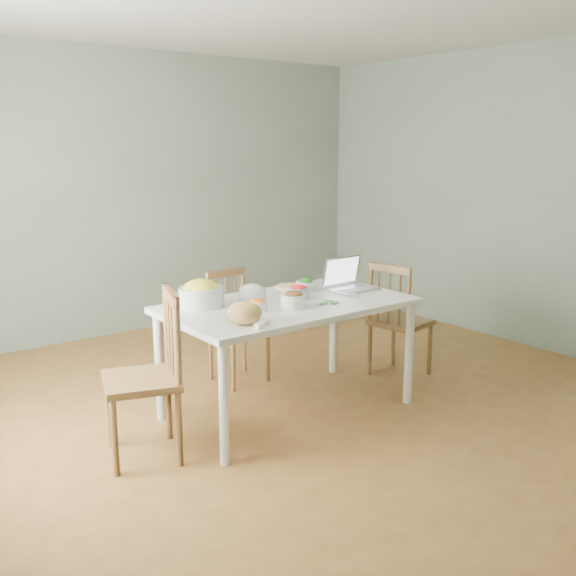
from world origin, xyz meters
TOP-DOWN VIEW (x-y plane):
  - floor at (0.00, 0.00)m, footprint 5.00×5.00m
  - ceiling at (0.00, 0.00)m, footprint 5.00×5.00m
  - wall_back at (0.00, 2.50)m, footprint 5.00×0.00m
  - wall_right at (2.50, 0.00)m, footprint 0.00×5.00m
  - dining_table at (-0.19, -0.04)m, footprint 1.66×0.94m
  - chair_far at (-0.14, 0.66)m, footprint 0.40×0.38m
  - chair_left at (-1.29, -0.07)m, footprint 0.54×0.55m
  - chair_right at (0.97, -0.00)m, footprint 0.45×0.47m
  - bread_boule at (-0.72, -0.31)m, footprint 0.26×0.26m
  - butter_stick at (-0.69, -0.44)m, footprint 0.12×0.08m
  - bowl_squash at (-0.71, 0.23)m, footprint 0.36×0.36m
  - bowl_carrot at (-0.48, -0.10)m, footprint 0.16×0.16m
  - bowl_onion at (-0.32, 0.20)m, footprint 0.23×0.23m
  - bowl_mushroom at (-0.25, -0.18)m, footprint 0.20×0.20m
  - bowl_redpep at (-0.06, 0.02)m, footprint 0.16×0.16m
  - bowl_broccoli at (0.14, 0.18)m, footprint 0.17×0.17m
  - flatbread at (0.09, 0.31)m, footprint 0.24×0.24m
  - basil_bunch at (0.00, -0.22)m, footprint 0.18×0.18m
  - laptop at (0.41, -0.05)m, footprint 0.34×0.29m

SIDE VIEW (x-z plane):
  - floor at x=0.00m, z-range 0.00..0.00m
  - dining_table at x=-0.19m, z-range 0.00..0.78m
  - chair_far at x=-0.14m, z-range 0.00..0.87m
  - chair_right at x=0.97m, z-range 0.00..0.93m
  - chair_left at x=-1.29m, z-range 0.00..1.01m
  - flatbread at x=0.09m, z-range 0.78..0.80m
  - basil_bunch at x=0.00m, z-range 0.78..0.80m
  - butter_stick at x=-0.69m, z-range 0.78..0.81m
  - bowl_carrot at x=-0.48m, z-range 0.78..0.86m
  - bowl_broccoli at x=0.14m, z-range 0.78..0.87m
  - bowl_redpep at x=-0.06m, z-range 0.78..0.87m
  - bowl_onion at x=-0.32m, z-range 0.78..0.88m
  - bowl_mushroom at x=-0.25m, z-range 0.78..0.89m
  - bread_boule at x=-0.72m, z-range 0.78..0.92m
  - bowl_squash at x=-0.71m, z-range 0.78..0.95m
  - laptop at x=0.41m, z-range 0.78..1.02m
  - wall_back at x=0.00m, z-range 0.00..2.70m
  - wall_right at x=2.50m, z-range 0.00..2.70m
  - ceiling at x=0.00m, z-range 2.70..2.70m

